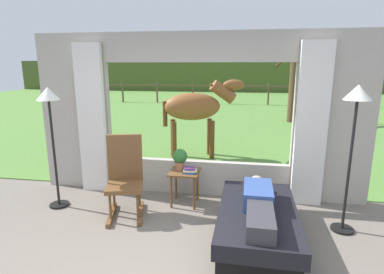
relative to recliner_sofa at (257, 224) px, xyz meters
name	(u,v)px	position (x,y,z in m)	size (l,w,h in m)	color
back_wall_with_window	(197,118)	(-0.92, 1.32, 1.03)	(5.20, 0.12, 2.55)	#ADA599
curtain_panel_left	(92,120)	(-2.61, 1.18, 0.98)	(0.44, 0.10, 2.40)	silver
curtain_panel_right	(311,126)	(0.77, 1.18, 0.98)	(0.44, 0.10, 2.40)	silver
outdoor_pasture_lawn	(229,107)	(-0.92, 12.22, -0.21)	(36.00, 21.68, 0.02)	#568438
distant_hill_ridge	(235,76)	(-0.92, 22.06, 0.98)	(36.00, 2.00, 2.40)	#475627
recliner_sofa	(257,224)	(0.00, 0.00, 0.00)	(0.93, 1.72, 0.42)	black
reclining_person	(259,202)	(0.00, -0.05, 0.30)	(0.35, 1.43, 0.22)	#334C8C
rocking_chair	(125,176)	(-1.81, 0.46, 0.33)	(0.62, 0.78, 1.12)	brown
side_table	(185,177)	(-1.04, 0.88, 0.21)	(0.44, 0.44, 0.52)	brown
potted_plant	(180,158)	(-1.12, 0.94, 0.48)	(0.22, 0.22, 0.32)	#9E6042
book_stack	(190,170)	(-0.95, 0.82, 0.34)	(0.22, 0.16, 0.08)	#23478C
floor_lamp_left	(50,111)	(-2.89, 0.51, 1.21)	(0.32, 0.32, 1.77)	black
floor_lamp_right	(356,115)	(1.09, 0.44, 1.27)	(0.32, 0.32, 1.84)	black
horse	(196,107)	(-1.23, 3.31, 0.94)	(1.81, 0.89, 1.73)	brown
pasture_tree	(293,80)	(1.53, 8.30, 1.31)	(1.31, 1.31, 3.31)	#4C3823
pasture_fence_line	(230,90)	(-0.92, 13.35, 0.53)	(16.10, 0.10, 1.10)	brown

